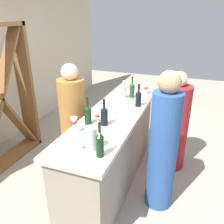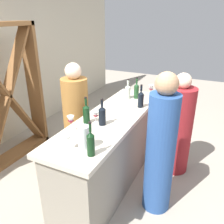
{
  "view_description": "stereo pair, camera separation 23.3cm",
  "coord_description": "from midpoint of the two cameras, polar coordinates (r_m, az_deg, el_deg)",
  "views": [
    {
      "loc": [
        -2.36,
        -0.87,
        2.08
      ],
      "look_at": [
        0.0,
        0.0,
        1.01
      ],
      "focal_mm": 36.9,
      "sensor_mm": 36.0,
      "label": 1
    },
    {
      "loc": [
        -2.27,
        -1.09,
        2.08
      ],
      "look_at": [
        0.0,
        0.0,
        1.01
      ],
      "focal_mm": 36.9,
      "sensor_mm": 36.0,
      "label": 2
    }
  ],
  "objects": [
    {
      "name": "wine_glass_near_right",
      "position": [
        2.54,
        -1.45,
        -0.82
      ],
      "size": [
        0.07,
        0.07,
        0.13
      ],
      "color": "white",
      "rests_on": "bar_counter"
    },
    {
      "name": "water_pitcher",
      "position": [
        2.06,
        -3.79,
        -6.38
      ],
      "size": [
        0.11,
        0.11,
        0.22
      ],
      "color": "silver",
      "rests_on": "bar_counter"
    },
    {
      "name": "person_right_guest",
      "position": [
        3.28,
        -6.83,
        -2.07
      ],
      "size": [
        0.43,
        0.43,
        1.51
      ],
      "rotation": [
        0.0,
        0.0,
        -1.8
      ],
      "color": "#9E6B33",
      "rests_on": "ground"
    },
    {
      "name": "wine_glass_near_left",
      "position": [
        3.48,
        11.59,
        5.72
      ],
      "size": [
        0.08,
        0.08,
        0.16
      ],
      "color": "white",
      "rests_on": "bar_counter"
    },
    {
      "name": "wine_glass_far_left",
      "position": [
        2.36,
        -7.4,
        -2.23
      ],
      "size": [
        0.07,
        0.07,
        0.17
      ],
      "color": "white",
      "rests_on": "bar_counter"
    },
    {
      "name": "wine_bottle_second_left_dark_green",
      "position": [
        2.53,
        -3.77,
        -0.36
      ],
      "size": [
        0.08,
        0.08,
        0.31
      ],
      "color": "black",
      "rests_on": "bar_counter"
    },
    {
      "name": "person_center_guest",
      "position": [
        3.3,
        17.94,
        -3.97
      ],
      "size": [
        0.5,
        0.5,
        1.41
      ],
      "rotation": [
        0.0,
        0.0,
        1.18
      ],
      "color": "maroon",
      "rests_on": "ground"
    },
    {
      "name": "wine_bottle_second_right_near_black",
      "position": [
        3.01,
        9.37,
        3.22
      ],
      "size": [
        0.08,
        0.08,
        0.3
      ],
      "color": "black",
      "rests_on": "bar_counter"
    },
    {
      "name": "ground_plane",
      "position": [
        3.26,
        2.14,
        -16.54
      ],
      "size": [
        12.0,
        12.0,
        0.0
      ],
      "primitive_type": "plane",
      "color": "#9E9384"
    },
    {
      "name": "wine_bottle_center_near_black",
      "position": [
        2.49,
        0.23,
        -0.81
      ],
      "size": [
        0.08,
        0.08,
        0.3
      ],
      "color": "black",
      "rests_on": "bar_counter"
    },
    {
      "name": "person_left_guest",
      "position": [
        2.54,
        14.54,
        -9.19
      ],
      "size": [
        0.37,
        0.37,
        1.6
      ],
      "rotation": [
        0.0,
        0.0,
        1.78
      ],
      "color": "#284C8C",
      "rests_on": "ground"
    },
    {
      "name": "wine_bottle_leftmost_dark_green",
      "position": [
        1.96,
        -1.88,
        -7.75
      ],
      "size": [
        0.07,
        0.07,
        0.32
      ],
      "color": "black",
      "rests_on": "bar_counter"
    },
    {
      "name": "bar_counter",
      "position": [
        2.98,
        2.27,
        -9.36
      ],
      "size": [
        2.13,
        0.63,
        0.96
      ],
      "color": "gray",
      "rests_on": "ground"
    },
    {
      "name": "wine_rack",
      "position": [
        3.61,
        -23.06,
        3.73
      ],
      "size": [
        1.19,
        0.28,
        1.99
      ],
      "color": "brown",
      "rests_on": "ground"
    },
    {
      "name": "wine_bottle_far_right_olive_green",
      "position": [
        3.33,
        8.08,
        5.3
      ],
      "size": [
        0.07,
        0.07,
        0.31
      ],
      "color": "#193D1E",
      "rests_on": "bar_counter"
    },
    {
      "name": "wine_bottle_rightmost_clear_pale",
      "position": [
        3.32,
        5.95,
        5.13
      ],
      "size": [
        0.08,
        0.08,
        0.28
      ],
      "color": "#B7C6B2",
      "rests_on": "bar_counter"
    },
    {
      "name": "wine_glass_near_center",
      "position": [
        2.06,
        -7.63,
        -6.74
      ],
      "size": [
        0.07,
        0.07,
        0.15
      ],
      "color": "white",
      "rests_on": "bar_counter"
    }
  ]
}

